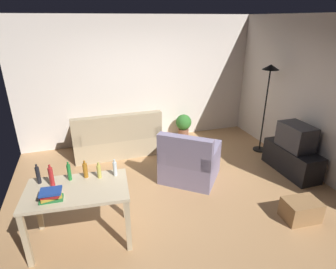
% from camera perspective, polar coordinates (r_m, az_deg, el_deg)
% --- Properties ---
extents(ground_plane, '(5.20, 4.40, 0.02)m').
position_cam_1_polar(ground_plane, '(4.72, 0.74, -10.97)').
color(ground_plane, tan).
extents(wall_rear, '(5.20, 0.10, 2.70)m').
position_cam_1_polar(wall_rear, '(6.17, -5.88, 10.93)').
color(wall_rear, silver).
rests_on(wall_rear, ground_plane).
extents(wall_right, '(0.10, 4.40, 2.70)m').
position_cam_1_polar(wall_right, '(5.50, 27.61, 6.98)').
color(wall_right, beige).
rests_on(wall_right, ground_plane).
extents(couch, '(1.73, 0.84, 0.92)m').
position_cam_1_polar(couch, '(5.81, -10.45, -0.94)').
color(couch, tan).
rests_on(couch, ground_plane).
extents(tv_stand, '(0.44, 1.10, 0.48)m').
position_cam_1_polar(tv_stand, '(5.52, 24.16, -4.78)').
color(tv_stand, black).
rests_on(tv_stand, ground_plane).
extents(tv, '(0.41, 0.60, 0.44)m').
position_cam_1_polar(tv, '(5.34, 24.98, -0.38)').
color(tv, '#2D2D33').
rests_on(tv, tv_stand).
extents(torchiere_lamp, '(0.32, 0.32, 1.81)m').
position_cam_1_polar(torchiere_lamp, '(5.81, 20.02, 9.58)').
color(torchiere_lamp, black).
rests_on(torchiere_lamp, ground_plane).
extents(desk, '(1.26, 0.81, 0.76)m').
position_cam_1_polar(desk, '(3.56, -18.15, -12.00)').
color(desk, '#C6B28E').
rests_on(desk, ground_plane).
extents(potted_plant, '(0.36, 0.36, 0.57)m').
position_cam_1_polar(potted_plant, '(6.44, 3.24, 2.07)').
color(potted_plant, brown).
rests_on(potted_plant, ground_plane).
extents(armchair, '(1.23, 1.22, 0.92)m').
position_cam_1_polar(armchair, '(4.79, 4.42, -5.82)').
color(armchair, gray).
rests_on(armchair, ground_plane).
extents(storage_box, '(0.51, 0.38, 0.30)m').
position_cam_1_polar(storage_box, '(4.40, 25.76, -13.86)').
color(storage_box, olive).
rests_on(storage_box, ground_plane).
extents(bottle_dark, '(0.05, 0.05, 0.26)m').
position_cam_1_polar(bottle_dark, '(3.71, -25.25, -7.58)').
color(bottle_dark, black).
rests_on(bottle_dark, desk).
extents(bottle_red, '(0.05, 0.05, 0.29)m').
position_cam_1_polar(bottle_red, '(3.58, -22.97, -8.01)').
color(bottle_red, '#AD2323').
rests_on(bottle_red, desk).
extents(bottle_green, '(0.05, 0.05, 0.25)m').
position_cam_1_polar(bottle_green, '(3.64, -19.76, -7.32)').
color(bottle_green, '#1E722D').
rests_on(bottle_green, desk).
extents(bottle_amber, '(0.06, 0.06, 0.23)m').
position_cam_1_polar(bottle_amber, '(3.64, -16.72, -7.05)').
color(bottle_amber, '#9E6019').
rests_on(bottle_amber, desk).
extents(bottle_squat, '(0.05, 0.05, 0.21)m').
position_cam_1_polar(bottle_squat, '(3.59, -14.06, -7.36)').
color(bottle_squat, '#BCB24C').
rests_on(bottle_squat, desk).
extents(bottle_clear, '(0.05, 0.05, 0.23)m').
position_cam_1_polar(bottle_clear, '(3.59, -10.90, -6.93)').
color(bottle_clear, silver).
rests_on(bottle_clear, desk).
extents(book_stack, '(0.25, 0.21, 0.12)m').
position_cam_1_polar(book_stack, '(3.36, -23.03, -11.41)').
color(book_stack, '#236B33').
rests_on(book_stack, desk).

